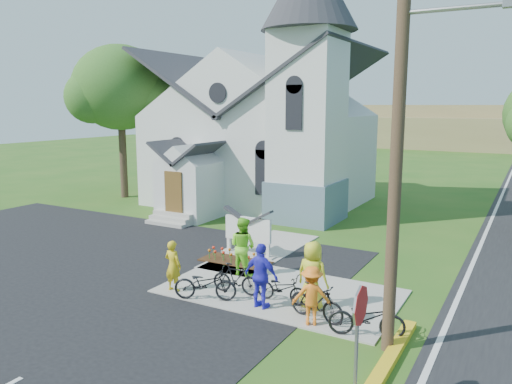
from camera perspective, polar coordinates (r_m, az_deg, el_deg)
The scene contains 20 objects.
ground at distance 15.78m, azimuth -3.04°, elevation -10.95°, with size 120.00×120.00×0.00m, color #285919.
parking_lot at distance 19.06m, azimuth -24.76°, elevation -8.13°, with size 20.00×16.00×0.02m, color black.
sidewalk at distance 15.48m, azimuth 2.75°, elevation -11.27°, with size 7.00×4.00×0.05m, color #A39D93.
church at distance 28.29m, azimuth 1.10°, elevation 9.18°, with size 12.35×12.00×13.00m.
church_sign at distance 18.67m, azimuth -0.92°, elevation -4.31°, with size 2.20×0.40×1.70m.
flower_bed at distance 18.20m, azimuth -2.35°, elevation -7.94°, with size 2.60×1.10×0.07m, color #321B0D.
utility_pole at distance 11.22m, azimuth 16.30°, elevation 8.42°, with size 3.45×0.28×10.00m.
stop_sign at distance 9.41m, azimuth 11.71°, elevation -14.37°, with size 0.11×0.76×2.48m.
tree_lot_corner at distance 31.38m, azimuth -15.29°, elevation 11.39°, with size 5.60×5.60×9.15m.
distant_hills at distance 68.99m, azimuth 25.70°, elevation 6.10°, with size 61.00×10.00×5.60m.
cyclist_0 at distance 15.41m, azimuth -9.47°, elevation -8.31°, with size 0.57×0.37×1.56m, color gold.
bike_0 at distance 14.69m, azimuth -5.82°, elevation -10.39°, with size 0.64×1.83×0.96m, color black.
cyclist_1 at distance 16.56m, azimuth -1.53°, elevation -6.20°, with size 0.94×0.74×1.94m, color #7CE42A.
bike_1 at distance 15.09m, azimuth -2.29°, elevation -9.88°, with size 0.43×1.53×0.92m, color black.
cyclist_2 at distance 13.93m, azimuth 0.61°, elevation -9.57°, with size 1.08×0.45×1.84m, color #302BD8.
bike_2 at distance 14.49m, azimuth 2.98°, elevation -10.92°, with size 0.55×1.59×0.83m, color black.
cyclist_3 at distance 13.07m, azimuth 6.37°, elevation -11.67°, with size 1.00×0.57×1.54m, color orange.
bike_3 at distance 13.43m, azimuth 6.93°, elevation -12.35°, with size 0.47×1.65×0.99m, color black.
cyclist_4 at distance 14.00m, azimuth 6.45°, elevation -9.40°, with size 0.93×0.61×1.90m, color gold.
bike_4 at distance 12.74m, azimuth 12.53°, elevation -13.86°, with size 0.64×1.84×0.97m, color black.
Camera 1 is at (7.94, -12.42, 5.62)m, focal length 35.00 mm.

